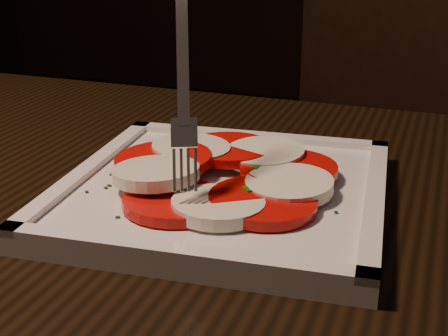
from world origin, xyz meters
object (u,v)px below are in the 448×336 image
at_px(table, 118,326).
at_px(fork, 183,69).
at_px(chair, 357,149).
at_px(plate, 224,193).

bearing_deg(table, fork, 45.00).
bearing_deg(chair, plate, -67.87).
distance_m(chair, fork, 0.87).
xyz_separation_m(table, fork, (0.05, 0.05, 0.21)).
height_order(chair, fork, fork).
xyz_separation_m(table, plate, (0.07, 0.07, 0.11)).
distance_m(table, chair, 0.86).
relative_size(table, chair, 1.29).
relative_size(chair, fork, 5.86).
bearing_deg(table, plate, 42.85).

